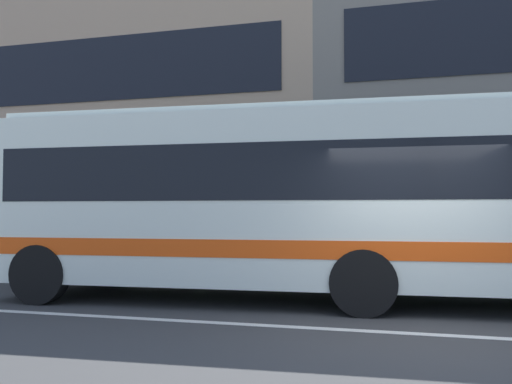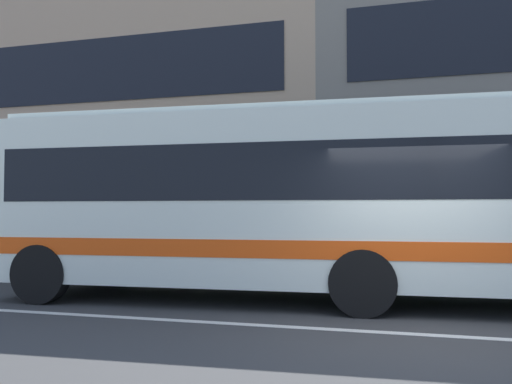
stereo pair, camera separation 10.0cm
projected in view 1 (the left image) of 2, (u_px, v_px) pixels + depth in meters
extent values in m
plane|color=#393938|center=(421.00, 334.00, 6.63)|extent=(160.00, 160.00, 0.00)
cube|color=silver|center=(421.00, 334.00, 6.63)|extent=(60.00, 0.16, 0.01)
cube|color=#377425|center=(328.00, 262.00, 12.29)|extent=(16.84, 1.10, 0.76)
cube|color=tan|center=(62.00, 124.00, 24.97)|extent=(25.55, 10.39, 11.48)
cube|color=silver|center=(322.00, 200.00, 9.07)|extent=(11.42, 3.05, 2.81)
cube|color=black|center=(321.00, 176.00, 9.08)|extent=(10.74, 3.03, 0.90)
cube|color=#EB4C10|center=(322.00, 245.00, 9.04)|extent=(11.19, 3.06, 0.28)
cube|color=silver|center=(321.00, 116.00, 9.13)|extent=(10.95, 2.63, 0.12)
cube|color=black|center=(30.00, 180.00, 10.22)|extent=(0.13, 2.09, 0.99)
cylinder|color=black|center=(40.00, 274.00, 8.84)|extent=(1.01, 0.33, 1.00)
cylinder|color=black|center=(105.00, 262.00, 11.07)|extent=(1.01, 0.33, 1.00)
cylinder|color=black|center=(363.00, 283.00, 7.76)|extent=(1.01, 0.33, 1.00)
cylinder|color=black|center=(363.00, 267.00, 10.00)|extent=(1.01, 0.33, 1.00)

